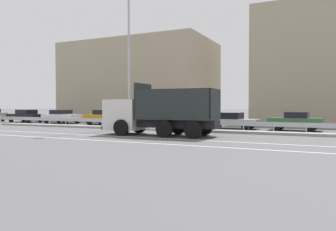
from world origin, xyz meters
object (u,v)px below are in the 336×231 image
at_px(parked_car_1, 26,116).
at_px(parked_car_4, 159,118).
at_px(parked_car_6, 295,121).
at_px(median_road_sign, 210,116).
at_px(street_lamp_1, 128,55).
at_px(dump_truck, 148,116).
at_px(parked_car_5, 231,120).
at_px(parked_car_2, 62,116).
at_px(parked_car_3, 106,117).

distance_m(parked_car_1, parked_car_4, 17.05).
relative_size(parked_car_4, parked_car_6, 1.15).
height_order(median_road_sign, parked_car_6, median_road_sign).
bearing_deg(parked_car_1, street_lamp_1, -101.26).
xyz_separation_m(median_road_sign, parked_car_1, (-23.36, 4.06, -0.43)).
distance_m(median_road_sign, parked_car_4, 7.54).
xyz_separation_m(dump_truck, parked_car_1, (-20.41, 7.96, -0.48)).
height_order(street_lamp_1, parked_car_4, street_lamp_1).
bearing_deg(parked_car_4, parked_car_5, 95.59).
bearing_deg(parked_car_4, dump_truck, 25.88).
bearing_deg(parked_car_1, parked_car_2, -84.31).
bearing_deg(median_road_sign, parked_car_3, 161.48).
bearing_deg(median_road_sign, parked_car_2, 166.71).
xyz_separation_m(parked_car_4, parked_car_6, (11.74, 0.02, -0.02)).
bearing_deg(median_road_sign, parked_car_1, 170.13).
bearing_deg(parked_car_5, parked_car_4, -82.69).
relative_size(median_road_sign, parked_car_6, 0.56).
height_order(parked_car_2, parked_car_5, parked_car_2).
bearing_deg(dump_truck, median_road_sign, -40.01).
xyz_separation_m(median_road_sign, street_lamp_1, (-6.93, -0.13, 4.78)).
xyz_separation_m(dump_truck, parked_car_4, (-3.37, 8.00, -0.48)).
xyz_separation_m(parked_car_2, parked_car_5, (18.55, 0.10, -0.06)).
relative_size(median_road_sign, street_lamp_1, 0.21).
bearing_deg(street_lamp_1, parked_car_5, 31.88).
bearing_deg(parked_car_6, parked_car_3, 93.64).
xyz_separation_m(parked_car_2, parked_car_4, (11.88, -0.19, -0.00)).
bearing_deg(parked_car_1, parked_car_6, -86.80).
relative_size(parked_car_3, parked_car_5, 0.97).
xyz_separation_m(street_lamp_1, parked_car_6, (12.36, 4.26, -5.23)).
relative_size(street_lamp_1, parked_car_5, 2.27).
relative_size(parked_car_2, parked_car_3, 0.93).
bearing_deg(street_lamp_1, parked_car_4, 81.71).
height_order(parked_car_3, parked_car_4, parked_car_3).
bearing_deg(dump_truck, parked_car_3, 46.24).
xyz_separation_m(parked_car_2, parked_car_6, (23.62, -0.17, -0.02)).
xyz_separation_m(parked_car_3, parked_car_4, (5.84, 0.03, -0.02)).
height_order(dump_truck, median_road_sign, dump_truck).
height_order(median_road_sign, parked_car_2, median_road_sign).
distance_m(street_lamp_1, parked_car_2, 13.18).
xyz_separation_m(parked_car_3, parked_car_5, (12.51, 0.33, -0.08)).
bearing_deg(parked_car_1, median_road_sign, -96.79).
height_order(median_road_sign, parked_car_3, median_road_sign).
height_order(median_road_sign, street_lamp_1, street_lamp_1).
bearing_deg(parked_car_2, median_road_sign, 77.63).
bearing_deg(parked_car_1, parked_car_5, -86.12).
relative_size(street_lamp_1, parked_car_6, 2.72).
bearing_deg(parked_car_2, parked_car_4, 89.98).
bearing_deg(dump_truck, parked_car_1, 65.81).
height_order(parked_car_3, parked_car_5, parked_car_3).
bearing_deg(parked_car_4, parked_car_2, -87.87).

